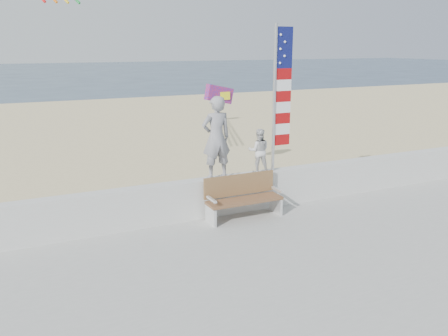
{
  "coord_description": "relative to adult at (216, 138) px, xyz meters",
  "views": [
    {
      "loc": [
        -4.31,
        -7.72,
        4.1
      ],
      "look_at": [
        0.2,
        1.8,
        1.35
      ],
      "focal_mm": 38.0,
      "sensor_mm": 36.0,
      "label": 1
    }
  ],
  "objects": [
    {
      "name": "ground",
      "position": [
        -0.1,
        -2.0,
        -2.03
      ],
      "size": [
        220.0,
        220.0,
        0.0
      ],
      "primitive_type": "plane",
      "color": "#293E53",
      "rests_on": "ground"
    },
    {
      "name": "sand",
      "position": [
        -0.1,
        7.0,
        -1.99
      ],
      "size": [
        90.0,
        40.0,
        0.08
      ],
      "primitive_type": "cube",
      "color": "beige",
      "rests_on": "ground"
    },
    {
      "name": "seawall",
      "position": [
        -0.1,
        0.0,
        -1.4
      ],
      "size": [
        30.0,
        0.35,
        0.9
      ],
      "primitive_type": "cube",
      "color": "silver",
      "rests_on": "boardwalk"
    },
    {
      "name": "adult",
      "position": [
        0.0,
        0.0,
        0.0
      ],
      "size": [
        0.7,
        0.46,
        1.91
      ],
      "primitive_type": "imported",
      "rotation": [
        0.0,
        0.0,
        3.14
      ],
      "color": "gray",
      "rests_on": "seawall"
    },
    {
      "name": "child",
      "position": [
        1.13,
        0.0,
        -0.42
      ],
      "size": [
        0.64,
        0.58,
        1.08
      ],
      "primitive_type": "imported",
      "rotation": [
        0.0,
        0.0,
        2.74
      ],
      "color": "silver",
      "rests_on": "seawall"
    },
    {
      "name": "bench",
      "position": [
        0.46,
        -0.45,
        -1.35
      ],
      "size": [
        1.8,
        0.57,
        1.0
      ],
      "color": "brown",
      "rests_on": "boardwalk"
    },
    {
      "name": "flag",
      "position": [
        1.65,
        -0.0,
        0.96
      ],
      "size": [
        0.5,
        0.08,
        3.5
      ],
      "color": "silver",
      "rests_on": "seawall"
    },
    {
      "name": "parafoil_kite",
      "position": [
        1.69,
        3.46,
        0.6
      ],
      "size": [
        0.96,
        0.34,
        0.64
      ],
      "color": "red",
      "rests_on": "ground"
    }
  ]
}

